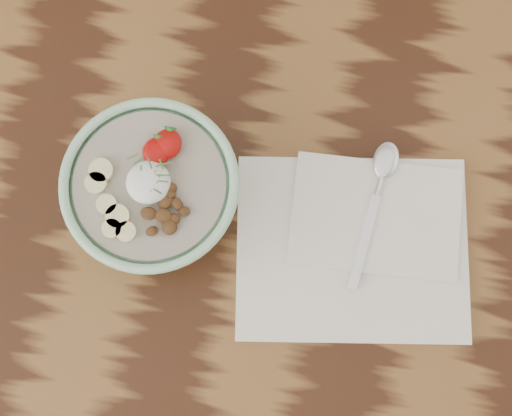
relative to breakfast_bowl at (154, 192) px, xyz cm
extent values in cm
cube|color=#32180C|center=(4.34, 1.59, -8.59)|extent=(160.00, 90.00, 4.00)
cylinder|color=#A0D7AC|center=(0.00, -0.01, -5.98)|extent=(8.62, 8.62, 1.23)
torus|color=#A0D7AC|center=(0.00, -0.01, 4.08)|extent=(19.60, 19.60, 1.13)
cylinder|color=#A79C8A|center=(0.00, -0.01, 3.47)|extent=(16.63, 16.63, 1.03)
ellipsoid|color=white|center=(0.04, -0.02, 4.91)|extent=(4.81, 4.81, 2.65)
ellipsoid|color=#9E0907|center=(0.18, 3.45, 4.81)|extent=(3.03, 3.34, 1.67)
cone|color=#286623|center=(0.18, 4.82, 5.11)|extent=(1.40, 1.03, 1.52)
ellipsoid|color=#9E0907|center=(1.16, 4.53, 4.84)|extent=(3.12, 3.43, 1.71)
cone|color=#286623|center=(1.16, 5.93, 5.14)|extent=(1.40, 1.03, 1.52)
cylinder|color=beige|center=(-3.92, -3.10, 4.38)|extent=(2.21, 2.21, 0.70)
cylinder|color=beige|center=(-5.34, 0.44, 4.38)|extent=(2.64, 2.64, 0.70)
cylinder|color=beige|center=(-5.58, -1.01, 4.38)|extent=(2.40, 2.40, 0.70)
cylinder|color=beige|center=(-2.50, -4.13, 4.38)|extent=(2.59, 2.59, 0.70)
cylinder|color=beige|center=(-2.79, -5.55, 4.38)|extent=(2.11, 2.11, 0.70)
cylinder|color=beige|center=(-1.25, -5.59, 4.38)|extent=(2.20, 2.20, 0.70)
ellipsoid|color=#543218|center=(2.17, -1.66, 4.52)|extent=(2.05, 2.11, 0.88)
ellipsoid|color=#543218|center=(3.48, -1.70, 4.48)|extent=(1.85, 1.77, 0.83)
ellipsoid|color=#543218|center=(0.70, -3.26, 4.60)|extent=(1.77, 1.43, 0.98)
ellipsoid|color=#543218|center=(3.20, -4.30, 4.57)|extent=(1.91, 1.92, 1.05)
ellipsoid|color=#543218|center=(3.50, -3.29, 4.44)|extent=(1.62, 1.51, 0.92)
ellipsoid|color=#543218|center=(1.43, -5.04, 4.44)|extent=(1.70, 1.65, 0.81)
ellipsoid|color=#543218|center=(2.36, -0.12, 4.52)|extent=(1.71, 1.56, 1.12)
ellipsoid|color=#543218|center=(4.39, -2.34, 4.41)|extent=(1.51, 1.41, 0.97)
ellipsoid|color=#543218|center=(2.35, -3.23, 4.62)|extent=(2.42, 2.37, 1.03)
ellipsoid|color=#543218|center=(2.44, -0.65, 4.52)|extent=(1.90, 1.79, 1.21)
ellipsoid|color=#543218|center=(3.38, -1.56, 4.42)|extent=(1.36, 1.51, 0.73)
cylinder|color=#447631|center=(0.65, 0.82, 5.98)|extent=(1.46, 0.60, 0.23)
cylinder|color=#447631|center=(0.44, 0.38, 5.98)|extent=(0.83, 1.62, 0.24)
cylinder|color=#447631|center=(1.54, 0.13, 5.98)|extent=(1.60, 0.33, 0.24)
cylinder|color=#447631|center=(0.31, -0.02, 5.98)|extent=(1.20, 0.76, 0.22)
cylinder|color=#447631|center=(1.57, 0.82, 5.98)|extent=(1.63, 0.44, 0.24)
cylinder|color=#447631|center=(1.49, 2.04, 5.98)|extent=(1.71, 0.95, 0.24)
cylinder|color=#447631|center=(0.39, -0.35, 5.98)|extent=(0.42, 1.12, 0.22)
cylinder|color=#447631|center=(1.18, 1.94, 5.98)|extent=(0.71, 1.05, 0.22)
cylinder|color=#447631|center=(-1.29, 1.82, 5.98)|extent=(1.00, 1.03, 0.22)
cylinder|color=#447631|center=(-1.92, 2.24, 5.98)|extent=(1.23, 0.96, 0.23)
cylinder|color=#447631|center=(0.95, -0.53, 5.98)|extent=(0.78, 1.34, 0.23)
cylinder|color=#447631|center=(-0.75, 0.89, 5.98)|extent=(0.49, 1.08, 0.22)
cylinder|color=#447631|center=(0.01, 1.77, 5.98)|extent=(0.75, 1.14, 0.22)
cylinder|color=#447631|center=(1.16, -0.91, 5.98)|extent=(1.58, 0.71, 0.24)
cube|color=white|center=(23.70, -1.36, -6.06)|extent=(30.96, 26.62, 1.06)
cube|color=white|center=(25.82, 2.89, -5.21)|extent=(21.02, 15.06, 0.64)
cube|color=silver|center=(24.86, -0.49, -4.71)|extent=(2.27, 11.81, 0.36)
cylinder|color=silver|center=(25.58, 6.89, -4.53)|extent=(1.01, 3.12, 0.72)
ellipsoid|color=silver|center=(25.87, 9.82, -4.40)|extent=(3.57, 4.98, 0.97)
camera|label=1|loc=(14.50, -15.04, 78.81)|focal=50.00mm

